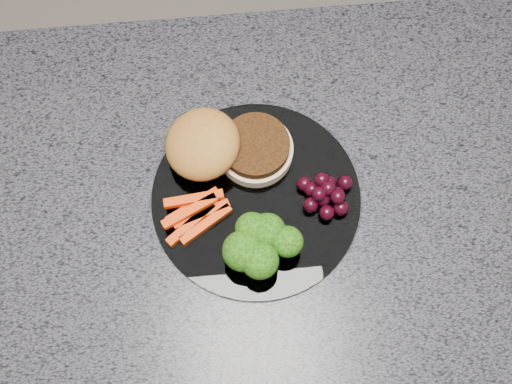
# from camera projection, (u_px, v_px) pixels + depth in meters

# --- Properties ---
(room) EXTENTS (4.02, 4.02, 2.70)m
(room) POSITION_uv_depth(u_px,v_px,m) (249.00, 3.00, 0.46)
(room) COLOR gray
(room) RESTS_ON ground
(island_cabinet) EXTENTS (1.20, 0.60, 0.86)m
(island_cabinet) POSITION_uv_depth(u_px,v_px,m) (254.00, 298.00, 1.32)
(island_cabinet) COLOR #552F1D
(island_cabinet) RESTS_ON ground
(countertop) EXTENTS (1.20, 0.60, 0.04)m
(countertop) POSITION_uv_depth(u_px,v_px,m) (253.00, 224.00, 0.90)
(countertop) COLOR #46454E
(countertop) RESTS_ON island_cabinet
(plate) EXTENTS (0.26, 0.26, 0.01)m
(plate) POSITION_uv_depth(u_px,v_px,m) (256.00, 198.00, 0.88)
(plate) COLOR white
(plate) RESTS_ON countertop
(burger) EXTENTS (0.18, 0.12, 0.05)m
(burger) POSITION_uv_depth(u_px,v_px,m) (222.00, 147.00, 0.88)
(burger) COLOR beige
(burger) RESTS_ON plate
(carrot_sticks) EXTENTS (0.09, 0.07, 0.02)m
(carrot_sticks) POSITION_uv_depth(u_px,v_px,m) (196.00, 213.00, 0.87)
(carrot_sticks) COLOR #E93B03
(carrot_sticks) RESTS_ON plate
(broccoli) EXTENTS (0.10, 0.08, 0.06)m
(broccoli) POSITION_uv_depth(u_px,v_px,m) (259.00, 245.00, 0.83)
(broccoli) COLOR #597C2D
(broccoli) RESTS_ON plate
(grape_bunch) EXTENTS (0.07, 0.06, 0.03)m
(grape_bunch) POSITION_uv_depth(u_px,v_px,m) (326.00, 193.00, 0.87)
(grape_bunch) COLOR black
(grape_bunch) RESTS_ON plate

